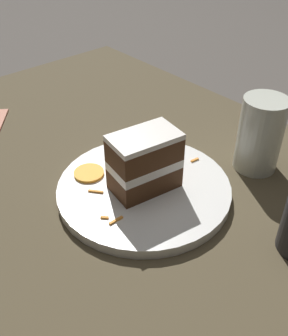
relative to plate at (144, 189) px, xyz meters
name	(u,v)px	position (x,y,z in m)	size (l,w,h in m)	color
ground_plane	(137,217)	(0.02, -0.03, -0.03)	(6.00, 6.00, 0.00)	#4C4742
dining_table	(137,212)	(0.02, -0.03, -0.02)	(1.25, 0.83, 0.02)	#4C422D
plate	(144,189)	(0.00, 0.00, 0.00)	(0.29, 0.29, 0.02)	white
cake_slice	(145,162)	(0.00, 0.00, 0.06)	(0.08, 0.12, 0.10)	#4C2D19
cream_dollop	(147,140)	(-0.07, 0.07, 0.03)	(0.06, 0.06, 0.04)	white
orange_garnish	(89,173)	(-0.08, -0.05, 0.01)	(0.05, 0.05, 0.00)	orange
carrot_shreds_scatter	(130,183)	(-0.02, -0.02, 0.01)	(0.13, 0.22, 0.00)	orange
drinking_glass	(259,139)	(0.08, 0.20, 0.05)	(0.08, 0.08, 0.13)	beige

